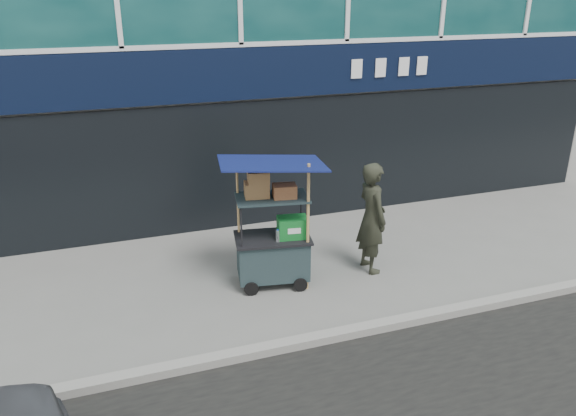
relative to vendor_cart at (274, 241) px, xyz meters
name	(u,v)px	position (x,y,z in m)	size (l,w,h in m)	color
ground	(321,333)	(0.19, -1.51, -0.72)	(80.00, 80.00, 0.00)	slate
curb	(327,337)	(0.19, -1.71, -0.66)	(80.00, 0.18, 0.12)	gray
vendor_cart	(274,241)	(0.00, 0.00, 0.00)	(1.67, 1.31, 2.05)	black
vendor_man	(372,218)	(1.63, -0.05, 0.19)	(0.67, 0.44, 1.82)	#26281D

